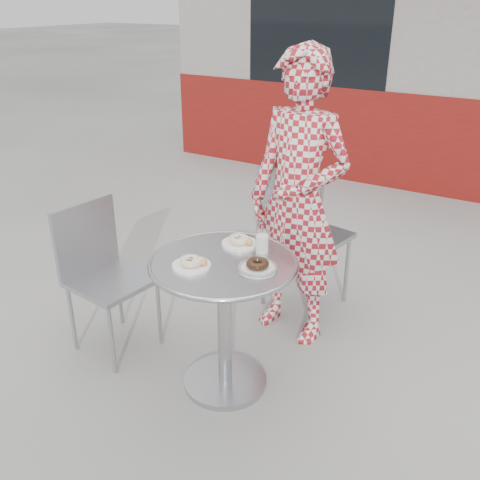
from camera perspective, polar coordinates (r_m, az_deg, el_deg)
The scene contains 10 objects.
ground at distance 2.98m, azimuth -1.16°, elevation -14.74°, with size 60.00×60.00×0.00m, color #A3A19B.
storefront at distance 7.61m, azimuth 23.45°, elevation 19.74°, with size 6.02×4.55×3.00m.
bistro_table at distance 2.65m, azimuth -1.71°, elevation -5.71°, with size 0.73×0.73×0.74m.
chair_far at distance 3.51m, azimuth 6.87°, elevation -2.58°, with size 0.53×0.53×0.96m.
chair_left at distance 3.18m, azimuth -13.33°, elevation -6.93°, with size 0.46×0.45×0.86m.
seated_person at distance 3.02m, azimuth 6.20°, elevation 4.13°, with size 0.61×0.40×1.69m, color maroon.
plate_far at distance 2.72m, azimuth -0.00°, elevation -0.15°, with size 0.18×0.18×0.05m.
plate_near at distance 2.51m, azimuth -5.13°, elevation -2.47°, with size 0.18×0.18×0.05m.
plate_checker at distance 2.48m, azimuth 1.87°, elevation -2.84°, with size 0.19×0.19×0.05m.
milk_cup at distance 2.63m, azimuth 2.36°, elevation -0.30°, with size 0.07×0.07×0.11m.
Camera 1 is at (1.26, -1.93, 1.89)m, focal length 40.00 mm.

